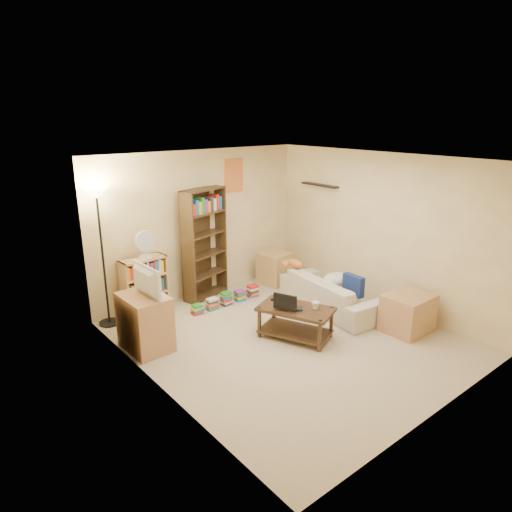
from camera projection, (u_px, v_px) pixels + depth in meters
The scene contains 19 objects.
room at pixel (291, 227), 6.03m from camera, with size 4.50×4.54×2.52m.
sofa at pixel (331, 293), 7.40m from camera, with size 0.96×1.95×0.55m, color beige.
navy_pillow at pixel (353, 285), 7.04m from camera, with size 0.36×0.11×0.32m, color navy.
cream_blanket at pixel (336, 279), 7.45m from camera, with size 0.50×0.36×0.22m, color beige.
tabby_cat at pixel (293, 264), 7.76m from camera, with size 0.43×0.19×0.15m.
coffee_table at pixel (295, 318), 6.44m from camera, with size 0.93×1.17×0.46m.
laptop at pixel (289, 307), 6.40m from camera, with size 0.44×0.44×0.03m, color black.
laptop_screen at pixel (285, 302), 6.23m from camera, with size 0.01×0.34×0.23m, color white.
mug at pixel (315, 305), 6.34m from camera, with size 0.16×0.16×0.10m, color white.
tv_remote at pixel (277, 300), 6.64m from camera, with size 0.06×0.18×0.02m, color black.
tv_stand at pixel (145, 322), 6.11m from camera, with size 0.51×0.72×0.77m, color tan.
television at pixel (142, 281), 5.94m from camera, with size 0.11×0.70×0.40m, color black.
tall_bookshelf at pixel (204, 241), 7.70m from camera, with size 0.90×0.51×1.89m.
short_bookshelf at pixel (145, 286), 7.17m from camera, with size 0.73×0.33×0.93m.
desk_fan at pixel (146, 244), 6.96m from camera, with size 0.33×0.19×0.44m.
floor_lamp at pixel (99, 217), 6.45m from camera, with size 0.35×0.35×2.08m.
side_table at pixel (275, 268), 8.55m from camera, with size 0.51×0.51×0.59m, color tan.
end_cabinet at pixel (408, 313), 6.65m from camera, with size 0.67×0.56×0.56m, color tan.
book_stacks at pixel (227, 299), 7.62m from camera, with size 1.34×0.16×0.23m.
Camera 1 is at (-4.06, -4.26, 3.06)m, focal length 32.00 mm.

